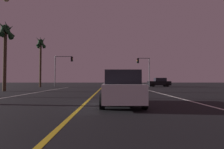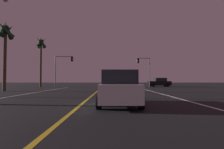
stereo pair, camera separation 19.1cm
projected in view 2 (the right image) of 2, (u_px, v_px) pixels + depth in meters
The scene contains 8 objects.
lane_edge_right at pixel (178, 98), 12.23m from camera, with size 0.16×40.09×0.01m, color silver.
lane_center_divider at pixel (89, 98), 12.19m from camera, with size 0.16×40.09×0.01m, color gold.
car_crossing_side at pixel (159, 82), 34.77m from camera, with size 4.30×2.02×1.70m.
car_lead_same_lane at pixel (119, 89), 8.94m from camera, with size 2.02×4.30×1.70m.
traffic_light_near_right at pixel (144, 66), 32.90m from camera, with size 2.38×0.36×5.33m.
traffic_light_near_left at pixel (64, 64), 32.80m from camera, with size 3.34×0.36×5.62m.
palm_tree_left_mid at pixel (5, 36), 20.39m from camera, with size 2.06×2.06×7.92m.
palm_tree_left_far at pixel (41, 47), 32.56m from camera, with size 1.98×2.15×9.16m.
Camera 2 is at (1.50, 1.80, 1.24)m, focal length 28.86 mm.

